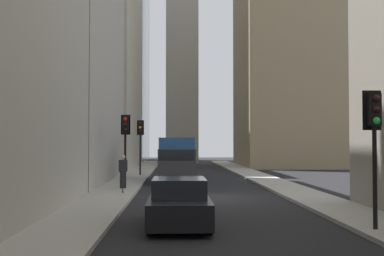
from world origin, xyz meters
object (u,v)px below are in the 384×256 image
at_px(pedestrian, 123,170).
at_px(sedan_black, 179,204).
at_px(traffic_light_midblock, 125,133).
at_px(traffic_light_far_junction, 140,135).
at_px(delivery_truck, 177,159).
at_px(traffic_light_foreground, 374,127).
at_px(discarded_bottle, 123,191).

bearing_deg(pedestrian, sedan_black, -165.88).
bearing_deg(traffic_light_midblock, traffic_light_far_junction, -0.84).
height_order(delivery_truck, traffic_light_foreground, traffic_light_foreground).
xyz_separation_m(traffic_light_far_junction, pedestrian, (-11.23, 0.12, -2.05)).
bearing_deg(delivery_truck, traffic_light_midblock, 149.49).
height_order(traffic_light_foreground, discarded_bottle, traffic_light_foreground).
relative_size(sedan_black, traffic_light_midblock, 1.10).
distance_m(traffic_light_far_junction, pedestrian, 11.42).
xyz_separation_m(sedan_black, traffic_light_far_junction, (22.44, 2.70, 2.48)).
xyz_separation_m(sedan_black, traffic_light_midblock, (12.60, 2.85, 2.36)).
distance_m(delivery_truck, pedestrian, 6.84).
distance_m(traffic_light_foreground, pedestrian, 15.21).
relative_size(traffic_light_foreground, discarded_bottle, 14.03).
bearing_deg(delivery_truck, sedan_black, -180.00).
xyz_separation_m(delivery_truck, traffic_light_foreground, (-18.95, -5.31, 1.46)).
relative_size(traffic_light_foreground, traffic_light_far_junction, 0.93).
xyz_separation_m(traffic_light_foreground, discarded_bottle, (10.10, 7.87, -2.67)).
relative_size(traffic_light_midblock, discarded_bottle, 14.53).
height_order(delivery_truck, pedestrian, delivery_truck).
bearing_deg(sedan_black, traffic_light_foreground, -105.93).
distance_m(traffic_light_midblock, pedestrian, 2.38).
relative_size(traffic_light_midblock, pedestrian, 2.26).
distance_m(delivery_truck, sedan_black, 17.45).
height_order(sedan_black, traffic_light_midblock, traffic_light_midblock).
relative_size(delivery_truck, traffic_light_foreground, 1.71).
bearing_deg(traffic_light_far_junction, traffic_light_midblock, 179.16).
bearing_deg(sedan_black, delivery_truck, 0.00).
xyz_separation_m(delivery_truck, traffic_light_far_junction, (5.01, 2.70, 1.68)).
height_order(traffic_light_foreground, pedestrian, traffic_light_foreground).
distance_m(sedan_black, traffic_light_foreground, 5.97).
bearing_deg(traffic_light_midblock, sedan_black, -167.27).
height_order(traffic_light_far_junction, discarded_bottle, traffic_light_far_junction).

